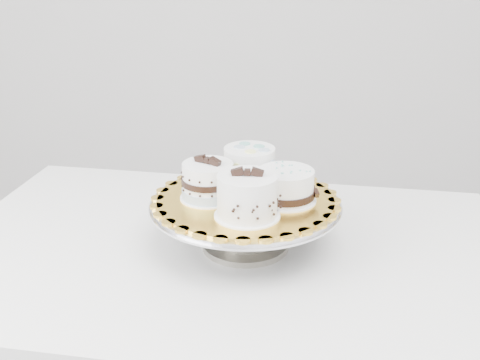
{
  "coord_description": "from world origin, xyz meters",
  "views": [
    {
      "loc": [
        0.19,
        -0.81,
        1.33
      ],
      "look_at": [
        0.15,
        0.26,
        0.9
      ],
      "focal_mm": 45.0,
      "sensor_mm": 36.0,
      "label": 1
    }
  ],
  "objects_px": {
    "cake_ribbon": "(286,187)",
    "table": "(222,283)",
    "cake_stand": "(245,216)",
    "cake_board": "(246,199)",
    "cake_banded": "(208,182)",
    "cake_dots": "(249,166)",
    "cake_swirl": "(247,197)"
  },
  "relations": [
    {
      "from": "cake_stand",
      "to": "cake_board",
      "type": "relative_size",
      "value": 1.09
    },
    {
      "from": "cake_ribbon",
      "to": "table",
      "type": "bearing_deg",
      "value": 162.65
    },
    {
      "from": "cake_board",
      "to": "cake_banded",
      "type": "height_order",
      "value": "cake_banded"
    },
    {
      "from": "cake_banded",
      "to": "cake_stand",
      "type": "bearing_deg",
      "value": 31.84
    },
    {
      "from": "cake_banded",
      "to": "cake_ribbon",
      "type": "xyz_separation_m",
      "value": [
        0.15,
        -0.01,
        -0.0
      ]
    },
    {
      "from": "table",
      "to": "cake_stand",
      "type": "height_order",
      "value": "cake_stand"
    },
    {
      "from": "cake_banded",
      "to": "cake_ribbon",
      "type": "relative_size",
      "value": 1.03
    },
    {
      "from": "table",
      "to": "cake_ribbon",
      "type": "bearing_deg",
      "value": 4.69
    },
    {
      "from": "table",
      "to": "cake_ribbon",
      "type": "distance_m",
      "value": 0.26
    },
    {
      "from": "cake_banded",
      "to": "cake_board",
      "type": "bearing_deg",
      "value": 31.84
    },
    {
      "from": "cake_dots",
      "to": "cake_ribbon",
      "type": "height_order",
      "value": "cake_dots"
    },
    {
      "from": "cake_stand",
      "to": "cake_dots",
      "type": "relative_size",
      "value": 2.97
    },
    {
      "from": "cake_stand",
      "to": "cake_dots",
      "type": "xyz_separation_m",
      "value": [
        0.01,
        0.08,
        0.08
      ]
    },
    {
      "from": "cake_banded",
      "to": "cake_dots",
      "type": "height_order",
      "value": "cake_banded"
    },
    {
      "from": "cake_stand",
      "to": "cake_ribbon",
      "type": "bearing_deg",
      "value": -5.4
    },
    {
      "from": "cake_dots",
      "to": "table",
      "type": "bearing_deg",
      "value": -138.36
    },
    {
      "from": "cake_stand",
      "to": "cake_swirl",
      "type": "relative_size",
      "value": 3.11
    },
    {
      "from": "cake_stand",
      "to": "cake_ribbon",
      "type": "xyz_separation_m",
      "value": [
        0.08,
        -0.01,
        0.07
      ]
    },
    {
      "from": "cake_dots",
      "to": "cake_board",
      "type": "bearing_deg",
      "value": -108.22
    },
    {
      "from": "cake_swirl",
      "to": "cake_banded",
      "type": "distance_m",
      "value": 0.11
    },
    {
      "from": "cake_banded",
      "to": "cake_dots",
      "type": "distance_m",
      "value": 0.11
    },
    {
      "from": "cake_stand",
      "to": "cake_banded",
      "type": "xyz_separation_m",
      "value": [
        -0.07,
        -0.0,
        0.07
      ]
    },
    {
      "from": "cake_stand",
      "to": "cake_banded",
      "type": "relative_size",
      "value": 2.79
    },
    {
      "from": "cake_board",
      "to": "cake_swirl",
      "type": "bearing_deg",
      "value": -86.53
    },
    {
      "from": "cake_dots",
      "to": "cake_ribbon",
      "type": "xyz_separation_m",
      "value": [
        0.07,
        -0.09,
        -0.01
      ]
    },
    {
      "from": "table",
      "to": "cake_stand",
      "type": "distance_m",
      "value": 0.16
    },
    {
      "from": "cake_dots",
      "to": "cake_ribbon",
      "type": "bearing_deg",
      "value": -63.95
    },
    {
      "from": "cake_board",
      "to": "cake_banded",
      "type": "relative_size",
      "value": 2.56
    },
    {
      "from": "cake_swirl",
      "to": "table",
      "type": "bearing_deg",
      "value": 125.46
    },
    {
      "from": "cake_banded",
      "to": "cake_dots",
      "type": "xyz_separation_m",
      "value": [
        0.08,
        0.08,
        0.01
      ]
    },
    {
      "from": "cake_swirl",
      "to": "cake_banded",
      "type": "bearing_deg",
      "value": 136.49
    },
    {
      "from": "cake_stand",
      "to": "cake_ribbon",
      "type": "height_order",
      "value": "cake_ribbon"
    }
  ]
}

